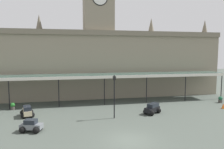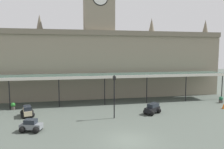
{
  "view_description": "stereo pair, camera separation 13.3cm",
  "coord_description": "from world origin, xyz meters",
  "px_view_note": "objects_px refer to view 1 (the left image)",
  "views": [
    {
      "loc": [
        -4.95,
        -17.07,
        7.57
      ],
      "look_at": [
        0.0,
        7.48,
        4.99
      ],
      "focal_mm": 34.19,
      "sensor_mm": 36.0,
      "label": 1
    },
    {
      "loc": [
        -4.82,
        -17.1,
        7.57
      ],
      "look_at": [
        0.0,
        7.48,
        4.99
      ],
      "focal_mm": 34.19,
      "sensor_mm": 36.0,
      "label": 2
    }
  ],
  "objects_px": {
    "car_grey_sedan": "(31,126)",
    "planter_near_kerb": "(220,99)",
    "car_beige_estate": "(27,112)",
    "car_black_estate": "(152,109)",
    "traffic_cone": "(223,106)",
    "planter_forecourt_centre": "(13,106)",
    "victorian_lamppost": "(114,92)"
  },
  "relations": [
    {
      "from": "car_beige_estate",
      "to": "car_grey_sedan",
      "type": "height_order",
      "value": "car_beige_estate"
    },
    {
      "from": "car_black_estate",
      "to": "planter_forecourt_centre",
      "type": "relative_size",
      "value": 2.53
    },
    {
      "from": "car_beige_estate",
      "to": "planter_near_kerb",
      "type": "distance_m",
      "value": 27.46
    },
    {
      "from": "car_black_estate",
      "to": "traffic_cone",
      "type": "height_order",
      "value": "car_black_estate"
    },
    {
      "from": "car_beige_estate",
      "to": "planter_forecourt_centre",
      "type": "xyz_separation_m",
      "value": [
        -2.45,
        3.55,
        -0.07
      ]
    },
    {
      "from": "planter_forecourt_centre",
      "to": "car_grey_sedan",
      "type": "bearing_deg",
      "value": -66.78
    },
    {
      "from": "car_beige_estate",
      "to": "car_black_estate",
      "type": "bearing_deg",
      "value": -6.81
    },
    {
      "from": "victorian_lamppost",
      "to": "planter_forecourt_centre",
      "type": "height_order",
      "value": "victorian_lamppost"
    },
    {
      "from": "car_beige_estate",
      "to": "planter_forecourt_centre",
      "type": "distance_m",
      "value": 4.31
    },
    {
      "from": "traffic_cone",
      "to": "car_beige_estate",
      "type": "bearing_deg",
      "value": 176.67
    },
    {
      "from": "car_beige_estate",
      "to": "traffic_cone",
      "type": "bearing_deg",
      "value": -3.33
    },
    {
      "from": "car_beige_estate",
      "to": "traffic_cone",
      "type": "height_order",
      "value": "car_beige_estate"
    },
    {
      "from": "car_beige_estate",
      "to": "victorian_lamppost",
      "type": "relative_size",
      "value": 0.48
    },
    {
      "from": "car_beige_estate",
      "to": "planter_near_kerb",
      "type": "relative_size",
      "value": 2.5
    },
    {
      "from": "car_grey_sedan",
      "to": "car_black_estate",
      "type": "distance_m",
      "value": 14.17
    },
    {
      "from": "car_beige_estate",
      "to": "car_grey_sedan",
      "type": "bearing_deg",
      "value": -75.86
    },
    {
      "from": "victorian_lamppost",
      "to": "planter_near_kerb",
      "type": "bearing_deg",
      "value": 14.01
    },
    {
      "from": "car_beige_estate",
      "to": "planter_forecourt_centre",
      "type": "height_order",
      "value": "car_beige_estate"
    },
    {
      "from": "planter_forecourt_centre",
      "to": "planter_near_kerb",
      "type": "bearing_deg",
      "value": -3.69
    },
    {
      "from": "victorian_lamppost",
      "to": "planter_forecourt_centre",
      "type": "xyz_separation_m",
      "value": [
        -12.47,
        6.26,
        -2.63
      ]
    },
    {
      "from": "car_grey_sedan",
      "to": "car_black_estate",
      "type": "relative_size",
      "value": 0.91
    },
    {
      "from": "car_beige_estate",
      "to": "car_black_estate",
      "type": "distance_m",
      "value": 15.17
    },
    {
      "from": "car_grey_sedan",
      "to": "planter_near_kerb",
      "type": "relative_size",
      "value": 2.31
    },
    {
      "from": "victorian_lamppost",
      "to": "planter_near_kerb",
      "type": "distance_m",
      "value": 18.12
    },
    {
      "from": "car_black_estate",
      "to": "victorian_lamppost",
      "type": "relative_size",
      "value": 0.48
    },
    {
      "from": "car_beige_estate",
      "to": "car_black_estate",
      "type": "xyz_separation_m",
      "value": [
        15.06,
        -1.8,
        0.0
      ]
    },
    {
      "from": "car_grey_sedan",
      "to": "traffic_cone",
      "type": "distance_m",
      "value": 24.38
    },
    {
      "from": "car_beige_estate",
      "to": "traffic_cone",
      "type": "relative_size",
      "value": 3.23
    },
    {
      "from": "traffic_cone",
      "to": "planter_near_kerb",
      "type": "xyz_separation_m",
      "value": [
        2.0,
        3.1,
        0.12
      ]
    },
    {
      "from": "car_beige_estate",
      "to": "planter_near_kerb",
      "type": "xyz_separation_m",
      "value": [
        27.41,
        1.62,
        -0.07
      ]
    },
    {
      "from": "car_black_estate",
      "to": "planter_near_kerb",
      "type": "distance_m",
      "value": 12.81
    },
    {
      "from": "victorian_lamppost",
      "to": "planter_forecourt_centre",
      "type": "distance_m",
      "value": 14.2
    }
  ]
}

